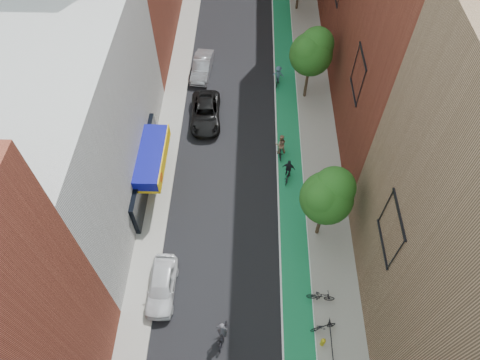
# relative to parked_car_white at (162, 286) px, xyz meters

# --- Properties ---
(bike_lane) EXTENTS (2.00, 68.00, 0.01)m
(bike_lane) POSITION_rel_parked_car_white_xyz_m (8.60, 20.50, -0.72)
(bike_lane) COLOR #14734B
(bike_lane) RESTS_ON ground
(sidewalk_left) EXTENTS (2.00, 68.00, 0.15)m
(sidewalk_left) POSITION_rel_parked_car_white_xyz_m (-1.40, 20.50, -0.65)
(sidewalk_left) COLOR gray
(sidewalk_left) RESTS_ON ground
(sidewalk_right) EXTENTS (3.00, 68.00, 0.15)m
(sidewalk_right) POSITION_rel_parked_car_white_xyz_m (11.10, 20.50, -0.65)
(sidewalk_right) COLOR gray
(sidewalk_right) RESTS_ON ground
(building_left_white) EXTENTS (8.00, 20.00, 12.00)m
(building_left_white) POSITION_rel_parked_car_white_xyz_m (-6.40, 8.50, 5.27)
(building_left_white) COLOR silver
(building_left_white) RESTS_ON ground
(tree_near) EXTENTS (3.40, 3.36, 6.42)m
(tree_near) POSITION_rel_parked_car_white_xyz_m (10.25, 4.51, 3.93)
(tree_near) COLOR #332619
(tree_near) RESTS_ON ground
(tree_mid) EXTENTS (3.55, 3.53, 6.74)m
(tree_mid) POSITION_rel_parked_car_white_xyz_m (10.25, 18.51, 4.16)
(tree_mid) COLOR #332619
(tree_mid) RESTS_ON ground
(parked_car_white) EXTENTS (1.72, 4.26, 1.45)m
(parked_car_white) POSITION_rel_parked_car_white_xyz_m (0.00, 0.00, 0.00)
(parked_car_white) COLOR silver
(parked_car_white) RESTS_ON ground
(parked_car_black) EXTENTS (2.72, 5.42, 1.47)m
(parked_car_black) POSITION_rel_parked_car_white_xyz_m (1.60, 15.44, 0.01)
(parked_car_black) COLOR black
(parked_car_black) RESTS_ON ground
(parked_car_silver) EXTENTS (1.98, 4.67, 1.50)m
(parked_car_silver) POSITION_rel_parked_car_white_xyz_m (0.82, 21.56, 0.02)
(parked_car_silver) COLOR #95989D
(parked_car_silver) RESTS_ON ground
(cyclist_lead) EXTENTS (0.96, 1.98, 2.13)m
(cyclist_lead) POSITION_rel_parked_car_white_xyz_m (4.00, -2.86, -0.02)
(cyclist_lead) COLOR black
(cyclist_lead) RESTS_ON ground
(cyclist_lane_near) EXTENTS (0.93, 1.59, 2.19)m
(cyclist_lane_near) POSITION_rel_parked_car_white_xyz_m (7.80, 11.62, 0.25)
(cyclist_lane_near) COLOR black
(cyclist_lane_near) RESTS_ON ground
(cyclist_lane_mid) EXTENTS (1.02, 1.78, 1.98)m
(cyclist_lane_mid) POSITION_rel_parked_car_white_xyz_m (8.35, 9.30, 0.01)
(cyclist_lane_mid) COLOR black
(cyclist_lane_mid) RESTS_ON ground
(cyclist_lane_far) EXTENTS (1.13, 1.53, 1.93)m
(cyclist_lane_far) POSITION_rel_parked_car_white_xyz_m (7.84, 20.19, 0.16)
(cyclist_lane_far) COLOR black
(cyclist_lane_far) RESTS_ON ground
(parked_bike_mid) EXTENTS (1.81, 0.66, 1.06)m
(parked_bike_mid) POSITION_rel_parked_car_white_xyz_m (10.00, -0.39, -0.04)
(parked_bike_mid) COLOR black
(parked_bike_mid) RESTS_ON sidewalk_right
(parked_bike_far) EXTENTS (1.71, 1.00, 0.85)m
(parked_bike_far) POSITION_rel_parked_car_white_xyz_m (10.00, -2.21, -0.15)
(parked_bike_far) COLOR black
(parked_bike_far) RESTS_ON sidewalk_right
(fire_hydrant) EXTENTS (0.28, 0.28, 0.80)m
(fire_hydrant) POSITION_rel_parked_car_white_xyz_m (9.90, -3.12, -0.15)
(fire_hydrant) COLOR gold
(fire_hydrant) RESTS_ON sidewalk_right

